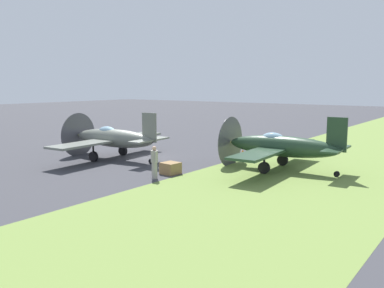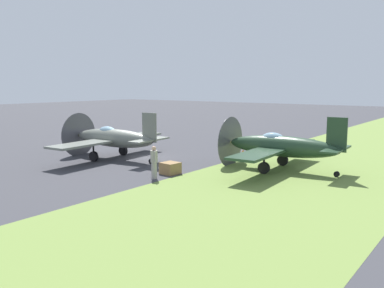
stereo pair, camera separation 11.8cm
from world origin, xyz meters
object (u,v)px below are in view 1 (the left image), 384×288
Objects in this scene: airplane_lead at (112,138)px; runway_marker_cone at (243,152)px; supply_crate at (171,168)px; ground_crew_chief at (154,162)px; airplane_wingman at (280,146)px.

runway_marker_cone is at bearing -49.52° from airplane_lead.
runway_marker_cone is at bearing -2.13° from supply_crate.
ground_crew_chief is at bearing -177.06° from supply_crate.
airplane_wingman is 10.39× the size of supply_crate.
airplane_lead is 10.94m from airplane_wingman.
runway_marker_cone is at bearing 121.79° from ground_crew_chief.
airplane_lead reaches higher than supply_crate.
supply_crate is at bearing 132.81° from airplane_wingman.
airplane_wingman is at bearing -77.14° from airplane_lead.
ground_crew_chief is 1.53m from supply_crate.
runway_marker_cone is (9.00, -0.21, -0.69)m from ground_crew_chief.
airplane_wingman reaches higher than ground_crew_chief.
airplane_wingman is at bearing -126.75° from runway_marker_cone.
supply_crate is at bearing -106.54° from airplane_lead.
airplane_wingman is at bearing -44.23° from supply_crate.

